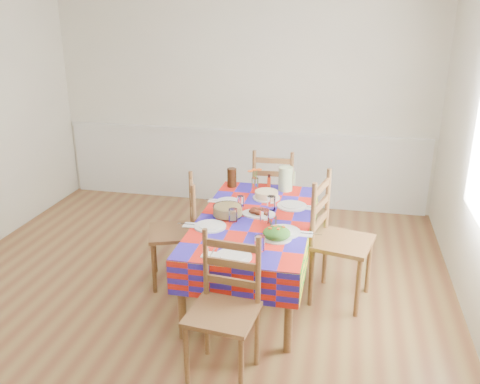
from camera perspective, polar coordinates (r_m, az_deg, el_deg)
name	(u,v)px	position (r m, az deg, el deg)	size (l,w,h in m)	color
room	(170,148)	(3.70, -7.84, 4.93)	(4.58, 5.08, 2.78)	brown
wainscot	(241,164)	(6.24, 0.16, 3.11)	(4.41, 0.06, 0.92)	silver
dining_table	(255,226)	(4.22, 1.66, -3.81)	(0.93, 1.72, 0.67)	brown
setting_near_head	(242,252)	(3.56, 0.22, -6.75)	(0.43, 0.29, 0.13)	white
setting_left_near	(218,222)	(4.03, -2.51, -3.44)	(0.47, 0.28, 0.12)	white
setting_left_far	(232,201)	(4.47, -0.91, -1.06)	(0.39, 0.23, 0.10)	white
setting_right_near	(277,226)	(3.97, 4.19, -3.86)	(0.50, 0.29, 0.13)	white
setting_right_far	(285,205)	(4.40, 5.09, -1.46)	(0.49, 0.28, 0.13)	white
meat_platter	(259,212)	(4.24, 2.09, -2.28)	(0.28, 0.20, 0.06)	white
salad_platter	(277,234)	(3.82, 4.13, -4.69)	(0.23, 0.23, 0.10)	white
pasta_bowl	(228,211)	(4.21, -1.41, -2.11)	(0.24, 0.24, 0.09)	white
cake	(266,195)	(4.60, 2.99, -0.33)	(0.25, 0.25, 0.07)	white
serving_utensils	(273,222)	(4.10, 3.72, -3.41)	(0.12, 0.26, 0.01)	black
flower_vase	(255,180)	(4.81, 1.68, 1.31)	(0.14, 0.11, 0.22)	white
hot_sauce	(269,181)	(4.85, 3.27, 1.21)	(0.03, 0.03, 0.14)	red
green_pitcher	(286,179)	(4.80, 5.14, 1.49)	(0.13, 0.13, 0.23)	#B2D395
tea_pitcher	(232,177)	(4.88, -0.93, 1.64)	(0.09, 0.09, 0.18)	black
name_card	(235,265)	(3.44, -0.56, -8.18)	(0.07, 0.02, 0.02)	white
chair_near	(225,310)	(3.35, -1.74, -13.11)	(0.46, 0.45, 0.96)	brown
chair_far	(274,195)	(5.25, 3.82, -0.29)	(0.45, 0.43, 0.98)	brown
chair_left	(178,232)	(4.45, -7.02, -4.44)	(0.53, 0.54, 0.96)	brown
chair_right	(337,241)	(4.20, 10.82, -5.42)	(0.54, 0.56, 1.06)	brown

